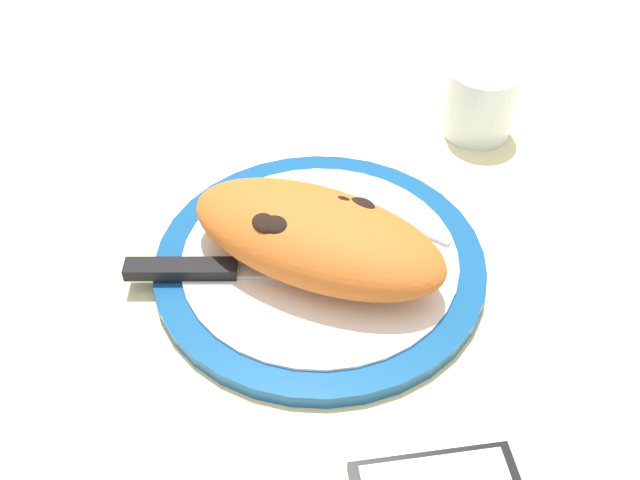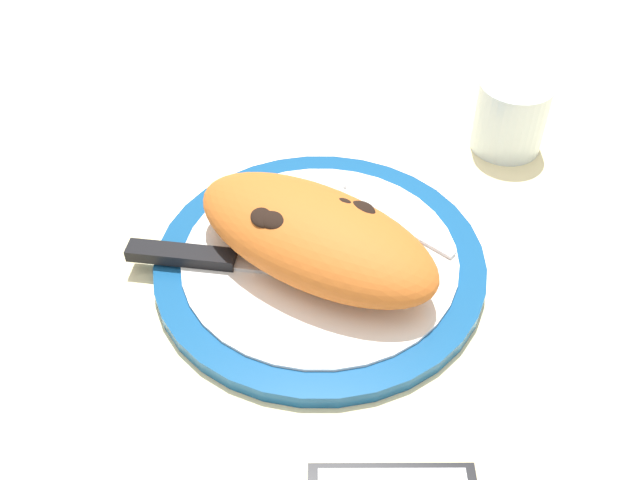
% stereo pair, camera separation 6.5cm
% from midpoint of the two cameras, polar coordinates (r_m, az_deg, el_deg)
% --- Properties ---
extents(ground_plane, '(1.50, 1.50, 0.03)m').
position_cam_midpoint_polar(ground_plane, '(0.69, 2.71, -3.21)').
color(ground_plane, beige).
extents(plate, '(0.31, 0.31, 0.02)m').
position_cam_midpoint_polar(plate, '(0.67, 2.77, -1.89)').
color(plate, navy).
rests_on(plate, ground_plane).
extents(calzone, '(0.25, 0.13, 0.07)m').
position_cam_midpoint_polar(calzone, '(0.64, 2.27, 0.28)').
color(calzone, '#C16023').
rests_on(calzone, plate).
extents(fork, '(0.18, 0.06, 0.00)m').
position_cam_midpoint_polar(fork, '(0.72, 6.15, 2.63)').
color(fork, silver).
rests_on(fork, plate).
extents(knife, '(0.23, 0.10, 0.01)m').
position_cam_midpoint_polar(knife, '(0.66, -5.66, -1.65)').
color(knife, silver).
rests_on(knife, plate).
extents(water_glass, '(0.08, 0.08, 0.08)m').
position_cam_midpoint_polar(water_glass, '(0.84, 17.08, 9.04)').
color(water_glass, silver).
rests_on(water_glass, ground_plane).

